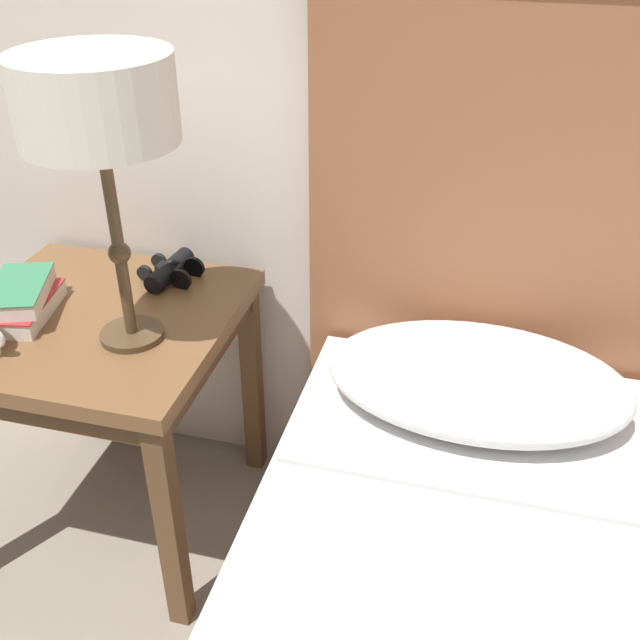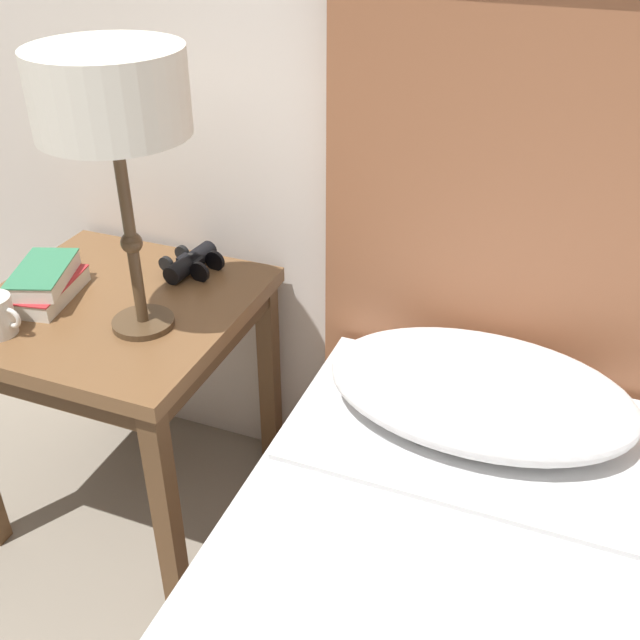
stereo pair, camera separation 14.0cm
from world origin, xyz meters
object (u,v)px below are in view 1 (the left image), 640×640
Objects in this scene: nightstand at (100,346)px; book_on_nightstand at (21,307)px; table_lamp at (96,108)px; book_stacked_on_top at (19,291)px; binoculars_pair at (170,270)px.

book_on_nightstand is (-0.15, -0.04, 0.10)m from nightstand.
nightstand is 2.69× the size of book_on_nightstand.
table_lamp is 2.58× the size of book_stacked_on_top.
binoculars_pair is at bearing 96.07° from table_lamp.
nightstand is 3.64× the size of binoculars_pair.
book_stacked_on_top is at bearing 58.85° from book_on_nightstand.
book_stacked_on_top is at bearing -136.23° from binoculars_pair.
table_lamp is at bearing -83.93° from binoculars_pair.
book_stacked_on_top is at bearing 175.52° from table_lamp.
table_lamp is 0.53m from book_on_nightstand.
book_stacked_on_top reaches higher than book_on_nightstand.
book_on_nightstand is at bearing 176.14° from table_lamp.
book_stacked_on_top is 0.33m from binoculars_pair.
book_stacked_on_top is (-0.27, 0.02, -0.42)m from table_lamp.
table_lamp is 0.52m from binoculars_pair.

